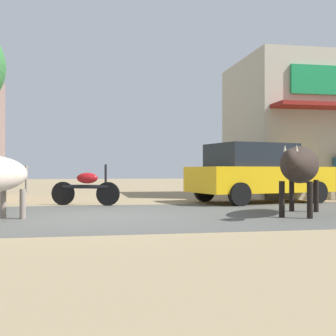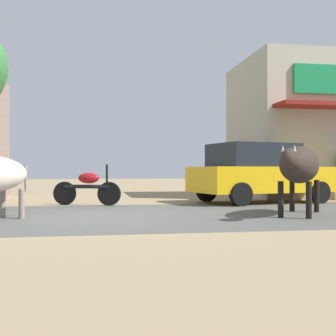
# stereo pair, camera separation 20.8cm
# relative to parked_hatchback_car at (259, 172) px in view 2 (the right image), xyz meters

# --- Properties ---
(ground) EXTENTS (80.00, 80.00, 0.00)m
(ground) POSITION_rel_parked_hatchback_car_xyz_m (-4.56, -3.00, -0.84)
(ground) COLOR #937F5D
(asphalt_road) EXTENTS (72.00, 5.47, 0.00)m
(asphalt_road) POSITION_rel_parked_hatchback_car_xyz_m (-4.56, -3.00, -0.84)
(asphalt_road) COLOR #4F4F4B
(asphalt_road) RESTS_ON ground
(parked_hatchback_car) EXTENTS (4.19, 2.68, 1.64)m
(parked_hatchback_car) POSITION_rel_parked_hatchback_car_xyz_m (0.00, 0.00, 0.00)
(parked_hatchback_car) COLOR gold
(parked_hatchback_car) RESTS_ON ground
(parked_motorcycle) EXTENTS (1.73, 0.69, 1.05)m
(parked_motorcycle) POSITION_rel_parked_hatchback_car_xyz_m (-4.72, -0.21, -0.37)
(parked_motorcycle) COLOR black
(parked_motorcycle) RESTS_ON ground
(cow_far_dark) EXTENTS (1.93, 2.57, 1.39)m
(cow_far_dark) POSITION_rel_parked_hatchback_car_xyz_m (-0.50, -3.53, 0.16)
(cow_far_dark) COLOR #2F251F
(cow_far_dark) RESTS_ON ground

